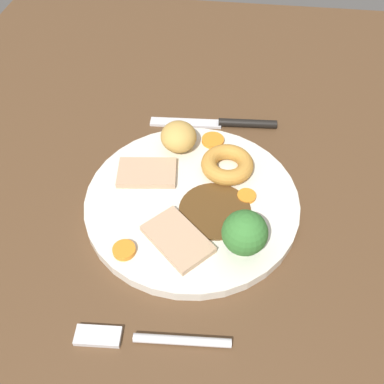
% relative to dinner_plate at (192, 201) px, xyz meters
% --- Properties ---
extents(dining_table, '(1.20, 0.84, 0.04)m').
position_rel_dinner_plate_xyz_m(dining_table, '(-0.04, 0.03, -0.02)').
color(dining_table, brown).
rests_on(dining_table, ground).
extents(dinner_plate, '(0.26, 0.26, 0.01)m').
position_rel_dinner_plate_xyz_m(dinner_plate, '(0.00, 0.00, 0.00)').
color(dinner_plate, silver).
rests_on(dinner_plate, dining_table).
extents(gravy_pool, '(0.09, 0.09, 0.00)m').
position_rel_dinner_plate_xyz_m(gravy_pool, '(-0.02, -0.03, 0.01)').
color(gravy_pool, '#563819').
rests_on(gravy_pool, dinner_plate).
extents(meat_slice_main, '(0.06, 0.08, 0.01)m').
position_rel_dinner_plate_xyz_m(meat_slice_main, '(0.03, 0.06, 0.01)').
color(meat_slice_main, tan).
rests_on(meat_slice_main, dinner_plate).
extents(meat_slice_under, '(0.09, 0.09, 0.01)m').
position_rel_dinner_plate_xyz_m(meat_slice_under, '(-0.07, 0.01, 0.01)').
color(meat_slice_under, tan).
rests_on(meat_slice_under, dinner_plate).
extents(yorkshire_pudding, '(0.07, 0.07, 0.02)m').
position_rel_dinner_plate_xyz_m(yorkshire_pudding, '(0.05, -0.04, 0.02)').
color(yorkshire_pudding, '#C68938').
rests_on(yorkshire_pudding, dinner_plate).
extents(roast_potato_left, '(0.06, 0.06, 0.04)m').
position_rel_dinner_plate_xyz_m(roast_potato_left, '(0.09, 0.03, 0.03)').
color(roast_potato_left, tan).
rests_on(roast_potato_left, dinner_plate).
extents(carrot_coin_front, '(0.02, 0.02, 0.00)m').
position_rel_dinner_plate_xyz_m(carrot_coin_front, '(0.01, -0.07, 0.01)').
color(carrot_coin_front, orange).
rests_on(carrot_coin_front, dinner_plate).
extents(carrot_coin_back, '(0.03, 0.03, 0.01)m').
position_rel_dinner_plate_xyz_m(carrot_coin_back, '(0.10, -0.02, 0.01)').
color(carrot_coin_back, orange).
rests_on(carrot_coin_back, dinner_plate).
extents(carrot_coin_side, '(0.03, 0.03, 0.01)m').
position_rel_dinner_plate_xyz_m(carrot_coin_side, '(-0.09, 0.06, 0.01)').
color(carrot_coin_side, orange).
rests_on(carrot_coin_side, dinner_plate).
extents(broccoli_floret, '(0.05, 0.05, 0.06)m').
position_rel_dinner_plate_xyz_m(broccoli_floret, '(-0.07, -0.06, 0.04)').
color(broccoli_floret, '#8CB766').
rests_on(broccoli_floret, dinner_plate).
extents(fork, '(0.02, 0.15, 0.01)m').
position_rel_dinner_plate_xyz_m(fork, '(-0.18, 0.02, -0.00)').
color(fork, silver).
rests_on(fork, dining_table).
extents(knife, '(0.03, 0.19, 0.01)m').
position_rel_dinner_plate_xyz_m(knife, '(0.16, -0.03, -0.00)').
color(knife, black).
rests_on(knife, dining_table).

